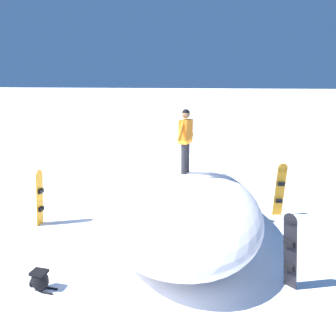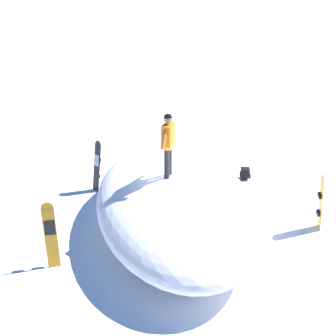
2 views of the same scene
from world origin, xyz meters
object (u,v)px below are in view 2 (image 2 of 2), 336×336
(snowboard_secondary_upright, at_px, (51,234))
(backpack_near, at_px, (245,174))
(snowboarder_standing, at_px, (168,140))
(snowboard_tertiary_upright, at_px, (320,201))
(snowboard_primary_upright, at_px, (97,165))

(snowboard_secondary_upright, height_order, backpack_near, snowboard_secondary_upright)
(backpack_near, bearing_deg, snowboarder_standing, 140.05)
(snowboarder_standing, relative_size, backpack_near, 3.00)
(snowboarder_standing, bearing_deg, snowboard_tertiary_upright, -87.63)
(backpack_near, bearing_deg, snowboard_tertiary_upright, -152.75)
(snowboard_primary_upright, bearing_deg, snowboard_tertiary_upright, -108.96)
(snowboard_tertiary_upright, bearing_deg, backpack_near, 27.25)
(snowboard_primary_upright, height_order, snowboard_secondary_upright, snowboard_secondary_upright)
(backpack_near, bearing_deg, snowboard_secondary_upright, 130.54)
(snowboard_tertiary_upright, bearing_deg, snowboard_primary_upright, 71.04)
(snowboard_tertiary_upright, distance_m, backpack_near, 3.27)
(snowboard_tertiary_upright, bearing_deg, snowboard_secondary_upright, 103.45)
(snowboard_primary_upright, relative_size, snowboard_secondary_upright, 0.99)
(snowboard_tertiary_upright, height_order, backpack_near, snowboard_tertiary_upright)
(snowboarder_standing, height_order, snowboard_secondary_upright, snowboarder_standing)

